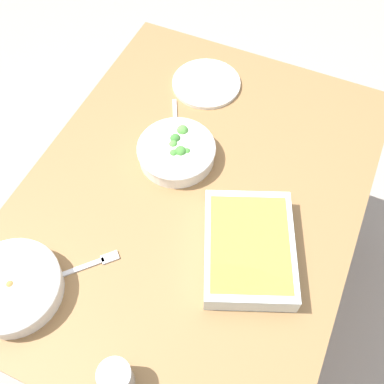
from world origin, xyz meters
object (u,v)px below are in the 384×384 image
object	(u,v)px
drink_cup	(116,379)
spoon_by_broccoli	(176,127)
stew_bowl	(12,287)
side_plate	(206,83)
broccoli_bowl	(177,151)
baking_dish	(249,248)
fork_on_table	(90,265)
spoon_by_stew	(17,275)

from	to	relation	value
drink_cup	spoon_by_broccoli	world-z (taller)	drink_cup
stew_bowl	side_plate	world-z (taller)	stew_bowl
drink_cup	side_plate	distance (m)	0.93
stew_bowl	side_plate	size ratio (longest dim) A/B	1.08
broccoli_bowl	baking_dish	world-z (taller)	broccoli_bowl
drink_cup	spoon_by_broccoli	xyz separation A→B (m)	(-0.70, -0.19, -0.03)
stew_bowl	fork_on_table	xyz separation A→B (m)	(-0.13, 0.13, -0.03)
spoon_by_stew	fork_on_table	distance (m)	0.18
side_plate	spoon_by_stew	xyz separation A→B (m)	(0.80, -0.17, -0.00)
baking_dish	spoon_by_broccoli	size ratio (longest dim) A/B	2.19
broccoli_bowl	spoon_by_broccoli	distance (m)	0.11
stew_bowl	broccoli_bowl	bearing A→B (deg)	160.77
drink_cup	spoon_by_stew	world-z (taller)	drink_cup
spoon_by_stew	baking_dish	bearing A→B (deg)	119.82
drink_cup	fork_on_table	size ratio (longest dim) A/B	0.61
spoon_by_stew	spoon_by_broccoli	size ratio (longest dim) A/B	0.95
baking_dish	drink_cup	bearing A→B (deg)	-20.49
broccoli_bowl	spoon_by_broccoli	xyz separation A→B (m)	(-0.10, -0.05, -0.03)
spoon_by_stew	side_plate	bearing A→B (deg)	167.92
fork_on_table	side_plate	bearing A→B (deg)	178.37
broccoli_bowl	side_plate	world-z (taller)	broccoli_bowl
stew_bowl	spoon_by_stew	size ratio (longest dim) A/B	1.52
drink_cup	spoon_by_broccoli	size ratio (longest dim) A/B	0.52
baking_dish	stew_bowl	bearing A→B (deg)	-55.88
side_plate	spoon_by_stew	size ratio (longest dim) A/B	1.41
drink_cup	spoon_by_stew	xyz separation A→B (m)	(-0.12, -0.35, -0.03)
stew_bowl	drink_cup	bearing A→B (deg)	76.17
spoon_by_stew	spoon_by_broccoli	xyz separation A→B (m)	(-0.59, 0.16, 0.00)
broccoli_bowl	spoon_by_stew	xyz separation A→B (m)	(0.49, -0.21, -0.03)
broccoli_bowl	spoon_by_stew	distance (m)	0.53
stew_bowl	side_plate	bearing A→B (deg)	170.02
baking_dish	side_plate	bearing A→B (deg)	-147.07
broccoli_bowl	spoon_by_broccoli	size ratio (longest dim) A/B	1.36
baking_dish	fork_on_table	size ratio (longest dim) A/B	2.57
stew_bowl	drink_cup	distance (m)	0.34
baking_dish	spoon_by_broccoli	world-z (taller)	baking_dish
stew_bowl	fork_on_table	bearing A→B (deg)	136.25
spoon_by_broccoli	drink_cup	bearing A→B (deg)	15.29
stew_bowl	spoon_by_stew	xyz separation A→B (m)	(-0.04, -0.02, -0.03)
drink_cup	spoon_by_stew	bearing A→B (deg)	-108.38
side_plate	stew_bowl	bearing A→B (deg)	-9.98
stew_bowl	fork_on_table	world-z (taller)	stew_bowl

